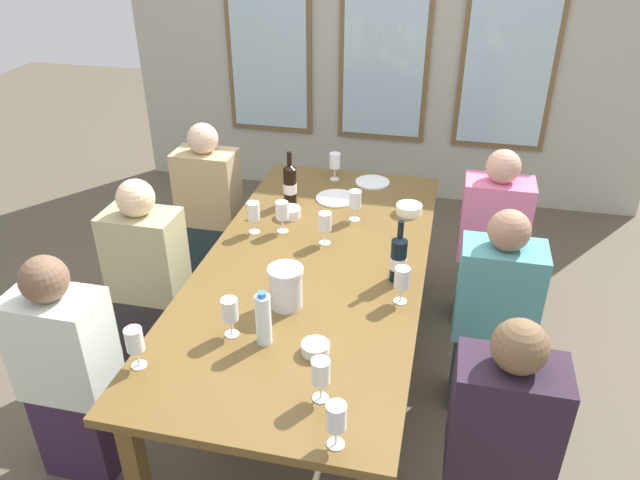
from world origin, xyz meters
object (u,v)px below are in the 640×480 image
object	(u,v)px
wine_glass_6	(402,279)
wine_glass_9	(335,161)
dining_table	(314,274)
tasting_bowl_2	(290,212)
seated_person_0	(70,375)
wine_glass_1	(325,223)
wine_bottle_1	(290,184)
water_bottle	(263,319)
tasting_bowl_0	(315,348)
wine_glass_5	(336,419)
white_plate_0	(336,198)
wine_glass_0	(321,372)
wine_bottle_0	(398,258)
metal_pitcher	(286,287)
seated_person_4	(210,210)
seated_person_5	(491,244)
wine_glass_3	(135,342)
wine_glass_2	(253,212)
wine_glass_4	(282,212)
wine_glass_7	(355,200)
tasting_bowl_1	(409,209)
white_plate_1	(372,182)
seated_person_1	(498,450)
seated_person_3	(493,319)
seated_person_2	(149,281)
wine_glass_8	(230,311)

from	to	relation	value
wine_glass_6	wine_glass_9	distance (m)	1.35
dining_table	tasting_bowl_2	world-z (taller)	tasting_bowl_2
seated_person_0	wine_glass_1	bearing A→B (deg)	47.47
wine_bottle_1	water_bottle	world-z (taller)	wine_bottle_1
tasting_bowl_0	wine_glass_9	size ratio (longest dim) A/B	0.64
wine_glass_5	white_plate_0	bearing A→B (deg)	101.40
wine_glass_0	wine_bottle_0	bearing A→B (deg)	77.82
seated_person_0	metal_pitcher	bearing A→B (deg)	25.81
dining_table	white_plate_0	bearing A→B (deg)	92.61
seated_person_4	wine_bottle_1	bearing A→B (deg)	-18.56
seated_person_0	seated_person_5	xyz separation A→B (m)	(1.77, 1.54, 0.00)
wine_glass_3	seated_person_5	size ratio (longest dim) A/B	0.16
wine_glass_1	wine_glass_2	bearing A→B (deg)	175.34
wine_glass_4	seated_person_5	distance (m)	1.27
wine_bottle_1	wine_glass_7	bearing A→B (deg)	-16.26
dining_table	wine_glass_9	size ratio (longest dim) A/B	13.33
wine_bottle_1	wine_glass_1	distance (m)	0.50
tasting_bowl_1	wine_glass_9	xyz separation A→B (m)	(-0.50, 0.37, 0.10)
wine_glass_9	wine_bottle_0	bearing A→B (deg)	-64.11
dining_table	wine_glass_5	size ratio (longest dim) A/B	13.33
wine_bottle_1	wine_glass_3	xyz separation A→B (m)	(-0.20, -1.48, -0.01)
white_plate_1	wine_glass_2	bearing A→B (deg)	-124.12
wine_glass_0	wine_glass_5	world-z (taller)	same
metal_pitcher	wine_glass_7	bearing A→B (deg)	79.96
wine_bottle_1	seated_person_1	xyz separation A→B (m)	(1.17, -1.39, -0.34)
seated_person_0	seated_person_3	world-z (taller)	same
wine_glass_2	wine_glass_6	world-z (taller)	same
wine_glass_0	seated_person_2	xyz separation A→B (m)	(-1.12, 0.84, -0.34)
tasting_bowl_2	wine_bottle_0	bearing A→B (deg)	-37.61
wine_bottle_1	wine_glass_0	world-z (taller)	wine_bottle_1
wine_glass_7	seated_person_5	bearing A→B (deg)	19.66
wine_glass_4	wine_glass_8	distance (m)	0.89
wine_bottle_1	wine_glass_1	size ratio (longest dim) A/B	1.84
white_plate_1	wine_glass_5	xyz separation A→B (m)	(0.19, -2.08, 0.11)
seated_person_0	wine_glass_6	bearing A→B (deg)	22.35
wine_glass_3	seated_person_2	bearing A→B (deg)	116.04
metal_pitcher	wine_glass_9	size ratio (longest dim) A/B	1.09
wine_bottle_1	tasting_bowl_2	size ratio (longest dim) A/B	2.58
seated_person_2	wine_glass_1	bearing A→B (deg)	15.06
wine_glass_4	wine_glass_5	size ratio (longest dim) A/B	1.00
wine_glass_9	seated_person_1	size ratio (longest dim) A/B	0.16
dining_table	seated_person_3	distance (m)	0.90
seated_person_1	seated_person_4	bearing A→B (deg)	137.97
wine_glass_2	seated_person_1	bearing A→B (deg)	-38.82
tasting_bowl_0	wine_glass_2	bearing A→B (deg)	121.61
dining_table	seated_person_1	size ratio (longest dim) A/B	2.09
metal_pitcher	tasting_bowl_2	distance (m)	0.84
tasting_bowl_2	seated_person_0	world-z (taller)	seated_person_0
wine_glass_5	wine_glass_7	xyz separation A→B (m)	(-0.21, 1.57, 0.00)
wine_glass_9	tasting_bowl_0	bearing A→B (deg)	-80.96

